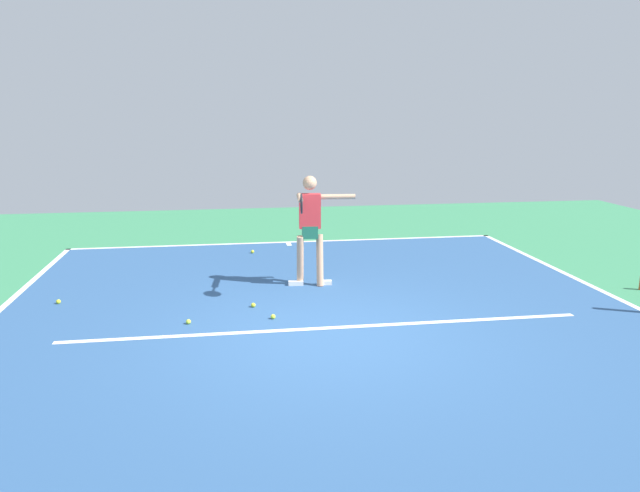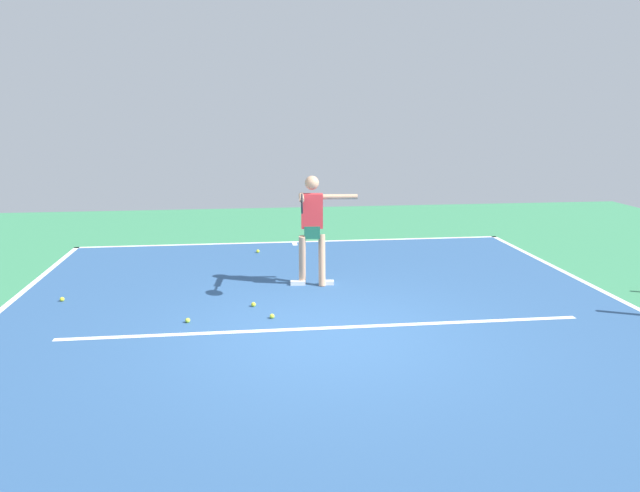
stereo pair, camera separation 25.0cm
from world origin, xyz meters
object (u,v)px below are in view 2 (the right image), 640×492
Objects in this scene: tennis_ball_by_baseline at (62,299)px; tennis_ball_near_service_line at (272,316)px; tennis_ball_far_corner at (253,304)px; tennis_ball_by_sideline at (188,320)px; tennis_player at (312,223)px; tennis_ball_centre_court at (258,251)px.

tennis_ball_near_service_line is (-3.06, 1.14, 0.00)m from tennis_ball_by_baseline.
tennis_ball_by_sideline is at bearing 33.14° from tennis_ball_far_corner.
tennis_player is 27.02× the size of tennis_ball_near_service_line.
tennis_player reaches higher than tennis_ball_centre_court.
tennis_player is at bearing -174.32° from tennis_ball_by_baseline.
tennis_ball_centre_court is (0.83, -2.43, -1.00)m from tennis_player.
tennis_ball_by_sideline is (1.03, 3.98, 0.00)m from tennis_ball_centre_court.
tennis_ball_by_baseline and tennis_ball_far_corner have the same top height.
tennis_player is 3.94m from tennis_ball_by_baseline.
tennis_player is at bearing -134.86° from tennis_ball_far_corner.
tennis_player reaches higher than tennis_ball_near_service_line.
tennis_player is at bearing -115.57° from tennis_ball_near_service_line.
tennis_ball_by_sideline is 1.00× the size of tennis_ball_far_corner.
tennis_ball_by_sideline is at bearing 44.54° from tennis_player.
tennis_ball_near_service_line is at bearing 159.51° from tennis_ball_by_baseline.
tennis_ball_near_service_line is 1.00× the size of tennis_ball_far_corner.
tennis_ball_centre_court and tennis_ball_near_service_line have the same top height.
tennis_player reaches higher than tennis_ball_by_baseline.
tennis_ball_centre_court is 3.95m from tennis_ball_near_service_line.
tennis_ball_centre_court is at bearing -88.56° from tennis_ball_near_service_line.
tennis_ball_by_baseline is at bearing -31.28° from tennis_ball_by_sideline.
tennis_ball_centre_court and tennis_ball_far_corner have the same top height.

